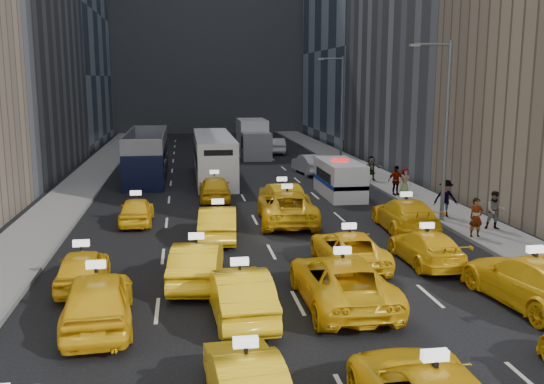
{
  "coord_description": "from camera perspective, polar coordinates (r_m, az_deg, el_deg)",
  "views": [
    {
      "loc": [
        -3.54,
        -16.33,
        7.13
      ],
      "look_at": [
        0.47,
        11.0,
        2.0
      ],
      "focal_mm": 40.0,
      "sensor_mm": 36.0,
      "label": 1
    }
  ],
  "objects": [
    {
      "name": "pedestrian_4",
      "position": [
        38.71,
        12.4,
        1.06
      ],
      "size": [
        0.81,
        0.51,
        1.57
      ],
      "primitive_type": "imported",
      "rotation": [
        0.0,
        0.0,
        0.12
      ],
      "color": "gray",
      "rests_on": "sidewalk_east"
    },
    {
      "name": "taxi_13",
      "position": [
        27.44,
        -5.1,
        -2.92
      ],
      "size": [
        2.0,
        4.81,
        1.55
      ],
      "primitive_type": "imported",
      "rotation": [
        0.0,
        0.0,
        3.06
      ],
      "color": "yellow",
      "rests_on": "ground"
    },
    {
      "name": "taxi_16",
      "position": [
        36.26,
        -5.42,
        0.36
      ],
      "size": [
        1.86,
        4.5,
        1.53
      ],
      "primitive_type": "imported",
      "rotation": [
        0.0,
        0.0,
        3.13
      ],
      "color": "yellow",
      "rests_on": "ground"
    },
    {
      "name": "box_truck",
      "position": [
        56.94,
        -1.78,
        5.04
      ],
      "size": [
        2.74,
        7.58,
        3.44
      ],
      "rotation": [
        0.0,
        0.0,
        -0.02
      ],
      "color": "silver",
      "rests_on": "ground"
    },
    {
      "name": "double_decker",
      "position": [
        45.08,
        -11.68,
        3.37
      ],
      "size": [
        4.21,
        11.96,
        3.41
      ],
      "rotation": [
        0.0,
        0.0,
        -0.13
      ],
      "color": "black",
      "rests_on": "ground"
    },
    {
      "name": "pedestrian_1",
      "position": [
        30.45,
        20.26,
        -1.63
      ],
      "size": [
        1.0,
        0.74,
        1.83
      ],
      "primitive_type": "imported",
      "rotation": [
        0.0,
        0.0,
        -0.32
      ],
      "color": "gray",
      "rests_on": "sidewalk_east"
    },
    {
      "name": "streetlight_far",
      "position": [
        50.03,
        6.46,
        7.92
      ],
      "size": [
        2.15,
        0.22,
        9.0
      ],
      "color": "#595B60",
      "rests_on": "ground"
    },
    {
      "name": "taxi_15",
      "position": [
        29.54,
        12.45,
        -2.13
      ],
      "size": [
        2.54,
        5.57,
        1.58
      ],
      "primitive_type": "imported",
      "rotation": [
        0.0,
        0.0,
        3.08
      ],
      "color": "yellow",
      "rests_on": "ground"
    },
    {
      "name": "taxi_1",
      "position": [
        13.78,
        -2.47,
        -17.37
      ],
      "size": [
        1.77,
        4.28,
        1.38
      ],
      "primitive_type": "imported",
      "rotation": [
        0.0,
        0.0,
        3.22
      ],
      "color": "yellow",
      "rests_on": "ground"
    },
    {
      "name": "taxi_6",
      "position": [
        19.7,
        6.59,
        -8.31
      ],
      "size": [
        2.65,
        5.73,
        1.59
      ],
      "primitive_type": "imported",
      "rotation": [
        0.0,
        0.0,
        3.14
      ],
      "color": "yellow",
      "rests_on": "ground"
    },
    {
      "name": "misc_car_3",
      "position": [
        59.49,
        -6.41,
        4.26
      ],
      "size": [
        2.08,
        4.31,
        1.42
      ],
      "primitive_type": "imported",
      "rotation": [
        0.0,
        0.0,
        3.04
      ],
      "color": "black",
      "rests_on": "ground"
    },
    {
      "name": "curb_west",
      "position": [
        42.29,
        -15.71,
        0.54
      ],
      "size": [
        0.15,
        90.0,
        0.18
      ],
      "primitive_type": "cube",
      "color": "slate",
      "rests_on": "ground"
    },
    {
      "name": "sidewalk_east",
      "position": [
        44.22,
        10.29,
        1.17
      ],
      "size": [
        3.0,
        90.0,
        0.15
      ],
      "primitive_type": "cube",
      "color": "gray",
      "rests_on": "ground"
    },
    {
      "name": "sidewalk_west",
      "position": [
        42.5,
        -17.64,
        0.47
      ],
      "size": [
        3.0,
        90.0,
        0.15
      ],
      "primitive_type": "cube",
      "color": "gray",
      "rests_on": "ground"
    },
    {
      "name": "misc_car_0",
      "position": [
        46.61,
        3.58,
        2.65
      ],
      "size": [
        2.19,
        4.8,
        1.53
      ],
      "primitive_type": "imported",
      "rotation": [
        0.0,
        0.0,
        3.27
      ],
      "color": "#A3A6AA",
      "rests_on": "ground"
    },
    {
      "name": "city_bus",
      "position": [
        44.22,
        -5.52,
        3.28
      ],
      "size": [
        3.1,
        12.56,
        3.22
      ],
      "rotation": [
        0.0,
        0.0,
        0.04
      ],
      "color": "silver",
      "rests_on": "ground"
    },
    {
      "name": "taxi_7",
      "position": [
        21.18,
        23.34,
        -7.69
      ],
      "size": [
        2.89,
        5.89,
        1.65
      ],
      "primitive_type": "imported",
      "rotation": [
        0.0,
        0.0,
        3.25
      ],
      "color": "yellow",
      "rests_on": "ground"
    },
    {
      "name": "taxi_12",
      "position": [
        31.06,
        -12.64,
        -1.72
      ],
      "size": [
        1.62,
        4.01,
        1.37
      ],
      "primitive_type": "imported",
      "rotation": [
        0.0,
        0.0,
        3.14
      ],
      "color": "yellow",
      "rests_on": "ground"
    },
    {
      "name": "taxi_10",
      "position": [
        23.76,
        7.22,
        -5.31
      ],
      "size": [
        2.29,
        4.94,
        1.37
      ],
      "primitive_type": "imported",
      "rotation": [
        0.0,
        0.0,
        3.14
      ],
      "color": "yellow",
      "rests_on": "ground"
    },
    {
      "name": "taxi_11",
      "position": [
        24.59,
        14.3,
        -5.06
      ],
      "size": [
        1.92,
        4.59,
        1.32
      ],
      "primitive_type": "imported",
      "rotation": [
        0.0,
        0.0,
        3.16
      ],
      "color": "yellow",
      "rests_on": "ground"
    },
    {
      "name": "taxi_14",
      "position": [
        30.5,
        1.42,
        -1.4
      ],
      "size": [
        3.21,
        6.17,
        1.66
      ],
      "primitive_type": "imported",
      "rotation": [
        0.0,
        0.0,
        3.06
      ],
      "color": "yellow",
      "rests_on": "ground"
    },
    {
      "name": "pedestrian_2",
      "position": [
        32.49,
        16.03,
        -0.57
      ],
      "size": [
        1.3,
        0.67,
        1.92
      ],
      "primitive_type": "imported",
      "rotation": [
        0.0,
        0.0,
        -0.13
      ],
      "color": "gray",
      "rests_on": "sidewalk_east"
    },
    {
      "name": "taxi_9",
      "position": [
        21.66,
        -7.08,
        -6.65
      ],
      "size": [
        2.16,
        4.8,
        1.53
      ],
      "primitive_type": "imported",
      "rotation": [
        0.0,
        0.0,
        3.02
      ],
      "color": "yellow",
      "rests_on": "ground"
    },
    {
      "name": "misc_car_2",
      "position": [
        63.53,
        -2.55,
        4.76
      ],
      "size": [
        2.37,
        5.38,
        1.54
      ],
      "primitive_type": "imported",
      "rotation": [
        0.0,
        0.0,
        3.18
      ],
      "color": "slate",
      "rests_on": "ground"
    },
    {
      "name": "misc_car_4",
      "position": [
        59.67,
        0.37,
        4.39
      ],
      "size": [
        1.93,
        4.7,
        1.51
      ],
      "primitive_type": "imported",
      "rotation": [
        0.0,
        0.0,
        3.07
      ],
      "color": "#B6B9BE",
      "rests_on": "ground"
    },
    {
      "name": "taxi_5",
      "position": [
        18.58,
        -3.05,
        -9.49
      ],
      "size": [
        1.91,
        4.8,
        1.55
      ],
      "primitive_type": "imported",
      "rotation": [
        0.0,
        0.0,
        3.2
      ],
      "color": "yellow",
      "rests_on": "ground"
    },
    {
      "name": "curb_east",
      "position": [
        43.78,
        8.49,
        1.15
      ],
      "size": [
        0.15,
        90.0,
        0.18
      ],
      "primitive_type": "cube",
      "color": "slate",
      "rests_on": "ground"
    },
    {
      "name": "pedestrian_5",
      "position": [
        43.07,
        9.33,
        2.22
      ],
      "size": [
        1.62,
        0.52,
        1.73
      ],
      "primitive_type": "imported",
      "rotation": [
        0.0,
        0.0,
        -0.04
      ],
      "color": "gray",
      "rests_on": "sidewalk_east"
    },
    {
      "name": "ground",
      "position": [
        18.17,
        3.66,
        -12.61
      ],
      "size": [
        160.0,
        160.0,
        0.0
      ],
      "primitive_type": "plane",
      "color": "black",
      "rests_on": "ground"
    },
    {
      "name": "taxi_8",
      "position": [
        22.16,
        -17.39,
        -6.88
      ],
      "size": [
        1.73,
        4.07,
        1.37
      ],
      "primitive_type": "imported",
      "rotation": [
        0.0,
        0.0,
        3.17
      ],
      "color": "yellow",
      "rests_on": "ground"
    },
    {
      "name": "pedestrian_0",
      "position": [
        28.72,
        18.66,
        -2.28
      ],
      "size": [
        0.65,
        0.43,
        1.78
      ],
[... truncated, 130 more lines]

